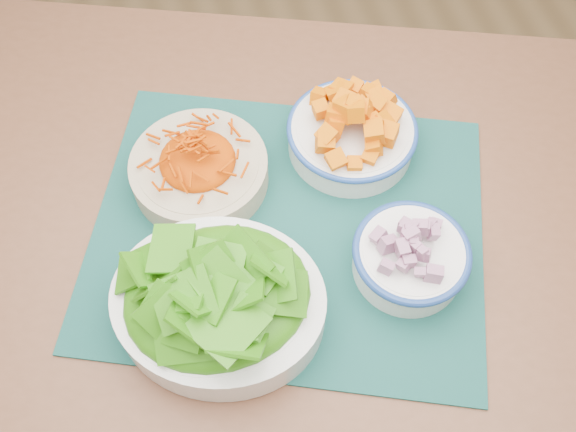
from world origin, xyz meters
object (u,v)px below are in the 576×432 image
at_px(onion_bowl, 411,254).
at_px(carrot_bowl, 199,165).
at_px(squash_bowl, 352,128).
at_px(lettuce_bowl, 218,297).
at_px(table, 289,247).
at_px(placemat, 288,228).

bearing_deg(onion_bowl, carrot_bowl, 139.73).
relative_size(squash_bowl, onion_bowl, 1.23).
xyz_separation_m(carrot_bowl, onion_bowl, (0.25, -0.21, 0.00)).
relative_size(carrot_bowl, onion_bowl, 1.61).
bearing_deg(lettuce_bowl, table, 68.45).
distance_m(carrot_bowl, squash_bowl, 0.23).
xyz_separation_m(placemat, lettuce_bowl, (-0.12, -0.11, 0.06)).
relative_size(table, carrot_bowl, 5.44).
distance_m(table, placemat, 0.10).
bearing_deg(table, squash_bowl, 57.74).
relative_size(table, lettuce_bowl, 4.17).
bearing_deg(table, onion_bowl, -22.66).
height_order(carrot_bowl, lettuce_bowl, lettuce_bowl).
height_order(carrot_bowl, onion_bowl, onion_bowl).
bearing_deg(placemat, onion_bowl, -14.61).
distance_m(table, squash_bowl, 0.21).
distance_m(table, carrot_bowl, 0.20).
bearing_deg(squash_bowl, carrot_bowl, -178.34).
bearing_deg(carrot_bowl, squash_bowl, 1.66).
height_order(table, onion_bowl, onion_bowl).
bearing_deg(lettuce_bowl, placemat, 64.84).
height_order(table, lettuce_bowl, lettuce_bowl).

